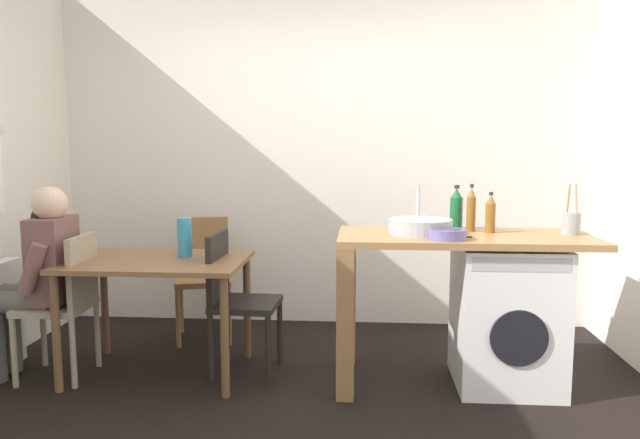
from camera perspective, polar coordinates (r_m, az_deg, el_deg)
ground_plane at (r=3.45m, az=-1.74°, el=-17.78°), size 5.46×5.46×0.00m
wall_back at (r=4.87m, az=0.35°, el=5.93°), size 4.60×0.10×2.70m
dining_table at (r=3.91m, az=-15.19°, el=-5.05°), size 1.10×0.76×0.74m
chair_person_seat at (r=4.07m, az=-22.91°, el=-6.86°), size 0.41×0.41×0.90m
chair_opposite at (r=3.86m, az=-8.13°, el=-7.09°), size 0.42×0.42×0.90m
chair_spare_by_wall at (r=4.63m, az=-11.00°, el=-4.76°), size 0.49×0.49×0.90m
seated_person at (r=4.10m, az=-25.06°, el=-4.52°), size 0.50×0.52×1.20m
kitchen_counter at (r=3.67m, az=10.25°, el=-3.81°), size 1.50×0.68×0.92m
washing_machine at (r=3.83m, az=17.29°, el=-8.68°), size 0.60×0.61×0.86m
sink_basin at (r=3.64m, az=9.51°, el=-0.66°), size 0.38×0.38×0.09m
tap at (r=3.80m, az=9.29°, el=1.13°), size 0.02×0.02×0.28m
bottle_tall_green at (r=3.87m, az=12.82°, el=0.95°), size 0.08×0.08×0.28m
bottle_squat_brown at (r=3.80m, az=14.16°, el=0.88°), size 0.06×0.06×0.29m
bottle_clear_small at (r=3.77m, az=15.88°, el=0.47°), size 0.06×0.06×0.25m
mixing_bowl at (r=3.46m, az=11.98°, el=-1.32°), size 0.21×0.21×0.06m
utensil_crock at (r=3.87m, az=22.73°, el=-0.29°), size 0.11×0.11×0.30m
vase at (r=3.92m, az=-12.74°, el=-1.66°), size 0.09×0.09×0.25m
scissors at (r=3.57m, az=13.04°, el=-1.55°), size 0.15×0.06×0.01m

